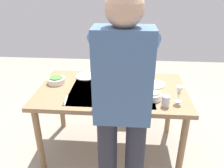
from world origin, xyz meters
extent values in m
plane|color=#9E9384|center=(0.00, 0.00, 0.00)|extent=(6.00, 6.00, 0.00)
cube|color=#93704C|center=(0.00, 0.00, 0.72)|extent=(1.45, 0.86, 0.04)
cube|color=#B2B7C1|center=(0.00, 0.00, 0.74)|extent=(0.79, 0.73, 0.00)
cylinder|color=#93704C|center=(-0.65, -0.36, 0.35)|extent=(0.06, 0.06, 0.70)
cylinder|color=#93704C|center=(0.65, -0.36, 0.35)|extent=(0.06, 0.06, 0.70)
cylinder|color=#93704C|center=(-0.65, 0.36, 0.35)|extent=(0.06, 0.06, 0.70)
cylinder|color=#93704C|center=(0.65, 0.36, 0.35)|extent=(0.06, 0.06, 0.70)
cube|color=brown|center=(-0.21, -0.73, 0.45)|extent=(0.40, 0.40, 0.04)
cube|color=#93704C|center=(-0.21, -0.91, 0.70)|extent=(0.40, 0.04, 0.45)
cylinder|color=#93704C|center=(-0.38, -0.90, 0.23)|extent=(0.04, 0.04, 0.43)
cylinder|color=#93704C|center=(-0.04, -0.90, 0.23)|extent=(0.04, 0.04, 0.43)
cylinder|color=#93704C|center=(-0.38, -0.56, 0.23)|extent=(0.04, 0.04, 0.43)
cylinder|color=#93704C|center=(-0.04, -0.56, 0.23)|extent=(0.04, 0.04, 0.43)
cylinder|color=#2D2D38|center=(-0.02, 0.71, 0.44)|extent=(0.14, 0.14, 0.88)
cylinder|color=#2D2D38|center=(-0.22, 0.71, 0.44)|extent=(0.14, 0.14, 0.88)
cube|color=#47668E|center=(-0.12, 0.71, 1.18)|extent=(0.36, 0.20, 0.60)
sphere|color=tan|center=(-0.12, 0.71, 1.58)|extent=(0.22, 0.22, 0.22)
cylinder|color=#47668E|center=(0.05, 0.47, 1.25)|extent=(0.08, 0.52, 0.40)
cylinder|color=#47668E|center=(-0.29, 0.47, 1.25)|extent=(0.08, 0.52, 0.40)
cylinder|color=black|center=(-0.07, -0.14, 0.84)|extent=(0.07, 0.07, 0.20)
cylinder|color=black|center=(-0.07, -0.14, 0.98)|extent=(0.03, 0.03, 0.08)
cylinder|color=black|center=(-0.07, -0.14, 1.03)|extent=(0.03, 0.03, 0.02)
cylinder|color=white|center=(-0.59, 0.22, 0.75)|extent=(0.06, 0.06, 0.01)
cylinder|color=white|center=(-0.59, 0.22, 0.78)|extent=(0.01, 0.01, 0.07)
cone|color=white|center=(-0.59, 0.22, 0.86)|extent=(0.07, 0.07, 0.07)
cylinder|color=beige|center=(-0.59, 0.22, 0.83)|extent=(0.03, 0.03, 0.03)
cylinder|color=silver|center=(-0.22, -0.32, 0.79)|extent=(0.07, 0.07, 0.09)
cylinder|color=silver|center=(-0.48, 0.29, 0.79)|extent=(0.07, 0.07, 0.09)
cylinder|color=silver|center=(-0.19, -0.16, 0.79)|extent=(0.07, 0.07, 0.09)
cylinder|color=white|center=(-0.07, 0.21, 0.77)|extent=(0.30, 0.30, 0.05)
cylinder|color=#C6562D|center=(-0.07, 0.21, 0.79)|extent=(0.22, 0.22, 0.03)
cylinder|color=white|center=(0.58, -0.09, 0.77)|extent=(0.18, 0.18, 0.05)
cylinder|color=#4C843D|center=(0.58, -0.09, 0.79)|extent=(0.13, 0.13, 0.03)
cylinder|color=white|center=(-0.38, 0.18, 0.77)|extent=(0.16, 0.16, 0.05)
cylinder|color=tan|center=(-0.38, 0.18, 0.79)|extent=(0.12, 0.12, 0.03)
cylinder|color=white|center=(-0.42, -0.12, 0.75)|extent=(0.23, 0.23, 0.01)
cylinder|color=white|center=(0.31, -0.27, 0.75)|extent=(0.23, 0.23, 0.01)
cube|color=silver|center=(0.11, -0.08, 0.74)|extent=(0.05, 0.20, 0.00)
cube|color=silver|center=(0.39, 0.27, 0.74)|extent=(0.03, 0.18, 0.00)
camera|label=1|loc=(-0.15, 1.97, 1.72)|focal=36.02mm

